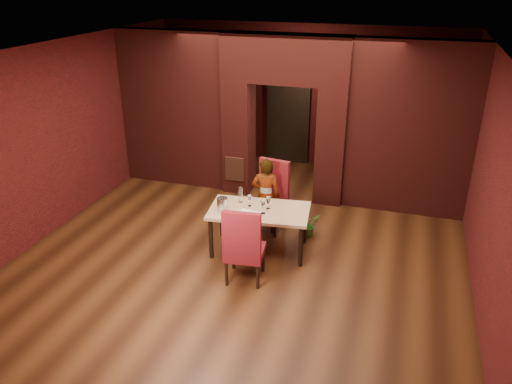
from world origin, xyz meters
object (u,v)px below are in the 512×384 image
chair_near (245,243)px  potted_plant (308,224)px  dining_table (259,230)px  person_seated (266,196)px  wine_glass_a (249,201)px  chair_far (269,197)px  water_bottle (241,194)px  wine_glass_b (268,203)px  wine_bucket (222,204)px  wine_glass_c (263,207)px

chair_near → potted_plant: size_ratio=2.94×
dining_table → person_seated: (-0.09, 0.67, 0.31)m
dining_table → wine_glass_a: (-0.19, 0.08, 0.47)m
dining_table → chair_far: chair_far is taller
water_bottle → wine_glass_b: bearing=-11.5°
dining_table → wine_bucket: bearing=-168.4°
chair_near → person_seated: (-0.13, 1.52, 0.07)m
person_seated → water_bottle: person_seated is taller
chair_far → potted_plant: 0.84m
wine_bucket → water_bottle: 0.41m
potted_plant → wine_bucket: bearing=-142.7°
dining_table → wine_glass_b: (0.13, 0.07, 0.47)m
wine_glass_a → potted_plant: size_ratio=0.44×
dining_table → wine_glass_a: size_ratio=8.72×
chair_far → wine_glass_a: (-0.12, -0.70, 0.22)m
wine_glass_b → wine_glass_c: bearing=-97.7°
dining_table → person_seated: size_ratio=1.17×
dining_table → wine_glass_b: wine_glass_b is taller
dining_table → water_bottle: water_bottle is taller
wine_glass_b → potted_plant: (0.54, 0.67, -0.64)m
chair_near → water_bottle: size_ratio=4.39×
wine_glass_c → water_bottle: water_bottle is taller
chair_far → water_bottle: 0.72m
chair_far → wine_glass_a: bearing=-90.7°
person_seated → potted_plant: bearing=179.3°
chair_near → person_seated: person_seated is taller
chair_near → wine_glass_a: size_ratio=6.67×
wine_glass_c → wine_bucket: bearing=-173.2°
chair_far → water_bottle: chair_far is taller
person_seated → wine_glass_c: bearing=97.0°
wine_glass_a → potted_plant: 1.25m
water_bottle → potted_plant: 1.37m
chair_near → wine_glass_b: (0.08, 0.93, 0.24)m
potted_plant → chair_near: bearing=-111.4°
wine_glass_a → wine_glass_b: bearing=-0.5°
wine_bucket → chair_far: bearing=63.2°
wine_glass_c → wine_bucket: (-0.66, -0.08, -0.00)m
person_seated → water_bottle: 0.60m
wine_bucket → wine_glass_a: bearing=36.5°
water_bottle → wine_glass_c: bearing=-31.5°
chair_far → chair_near: (0.11, -1.63, -0.01)m
chair_near → dining_table: bearing=-94.3°
chair_near → wine_glass_c: size_ratio=5.51×
chair_near → potted_plant: bearing=-118.6°
potted_plant → wine_glass_b: bearing=-129.1°
chair_far → person_seated: size_ratio=0.90×
chair_near → potted_plant: (0.62, 1.59, -0.40)m
wine_glass_a → wine_glass_c: bearing=-33.5°
potted_plant → person_seated: bearing=-174.3°
dining_table → potted_plant: dining_table is taller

